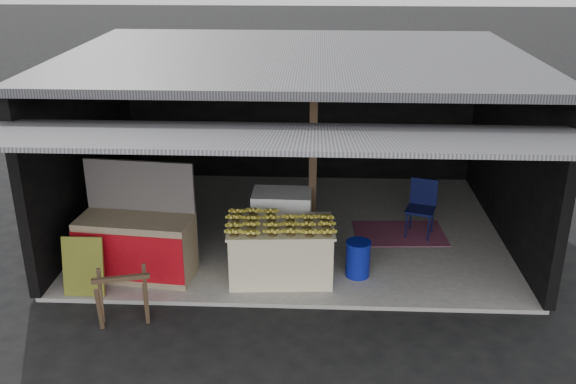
{
  "coord_description": "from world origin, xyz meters",
  "views": [
    {
      "loc": [
        0.34,
        -7.5,
        4.73
      ],
      "look_at": [
        -0.07,
        1.51,
        1.1
      ],
      "focal_mm": 40.0,
      "sensor_mm": 36.0,
      "label": 1
    }
  ],
  "objects_px": {
    "neighbor_stall": "(137,244)",
    "sawhorse": "(122,294)",
    "water_barrel": "(358,260)",
    "banana_table": "(281,251)",
    "plastic_chair": "(422,203)",
    "white_crate": "(282,222)"
  },
  "relations": [
    {
      "from": "neighbor_stall",
      "to": "water_barrel",
      "type": "bearing_deg",
      "value": 8.0
    },
    {
      "from": "neighbor_stall",
      "to": "plastic_chair",
      "type": "bearing_deg",
      "value": 26.29
    },
    {
      "from": "white_crate",
      "to": "sawhorse",
      "type": "xyz_separation_m",
      "value": [
        -1.94,
        -2.06,
        -0.12
      ]
    },
    {
      "from": "white_crate",
      "to": "plastic_chair",
      "type": "relative_size",
      "value": 1.06
    },
    {
      "from": "banana_table",
      "to": "neighbor_stall",
      "type": "distance_m",
      "value": 2.09
    },
    {
      "from": "banana_table",
      "to": "neighbor_stall",
      "type": "height_order",
      "value": "neighbor_stall"
    },
    {
      "from": "banana_table",
      "to": "neighbor_stall",
      "type": "relative_size",
      "value": 0.93
    },
    {
      "from": "neighbor_stall",
      "to": "plastic_chair",
      "type": "distance_m",
      "value": 4.63
    },
    {
      "from": "sawhorse",
      "to": "banana_table",
      "type": "bearing_deg",
      "value": 16.69
    },
    {
      "from": "sawhorse",
      "to": "water_barrel",
      "type": "distance_m",
      "value": 3.36
    },
    {
      "from": "water_barrel",
      "to": "plastic_chair",
      "type": "bearing_deg",
      "value": 53.02
    },
    {
      "from": "sawhorse",
      "to": "water_barrel",
      "type": "height_order",
      "value": "sawhorse"
    },
    {
      "from": "banana_table",
      "to": "plastic_chair",
      "type": "relative_size",
      "value": 1.67
    },
    {
      "from": "neighbor_stall",
      "to": "sawhorse",
      "type": "height_order",
      "value": "neighbor_stall"
    },
    {
      "from": "neighbor_stall",
      "to": "sawhorse",
      "type": "xyz_separation_m",
      "value": [
        0.12,
        -1.2,
        -0.12
      ]
    },
    {
      "from": "water_barrel",
      "to": "plastic_chair",
      "type": "distance_m",
      "value": 1.9
    },
    {
      "from": "neighbor_stall",
      "to": "sawhorse",
      "type": "bearing_deg",
      "value": -78.18
    },
    {
      "from": "banana_table",
      "to": "neighbor_stall",
      "type": "bearing_deg",
      "value": 177.33
    },
    {
      "from": "banana_table",
      "to": "sawhorse",
      "type": "height_order",
      "value": "banana_table"
    },
    {
      "from": "banana_table",
      "to": "water_barrel",
      "type": "height_order",
      "value": "banana_table"
    },
    {
      "from": "sawhorse",
      "to": "neighbor_stall",
      "type": "bearing_deg",
      "value": 80.74
    },
    {
      "from": "plastic_chair",
      "to": "banana_table",
      "type": "bearing_deg",
      "value": -125.91
    }
  ]
}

